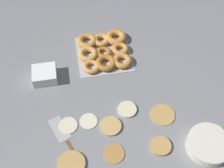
{
  "coord_description": "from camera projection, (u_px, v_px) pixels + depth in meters",
  "views": [
    {
      "loc": [
        0.14,
        0.67,
        1.14
      ],
      "look_at": [
        0.0,
        -0.11,
        0.04
      ],
      "focal_mm": 45.0,
      "sensor_mm": 36.0,
      "label": 1
    }
  ],
  "objects": [
    {
      "name": "ground_plane",
      "position": [
        117.0,
        107.0,
        1.33
      ],
      "size": [
        3.0,
        3.0,
        0.0
      ],
      "primitive_type": "plane",
      "color": "gray"
    },
    {
      "name": "pancake_0",
      "position": [
        127.0,
        109.0,
        1.31
      ],
      "size": [
        0.09,
        0.09,
        0.01
      ],
      "primitive_type": "cylinder",
      "color": "beige",
      "rests_on": "ground_plane"
    },
    {
      "name": "pancake_1",
      "position": [
        71.0,
        164.0,
        1.16
      ],
      "size": [
        0.12,
        0.12,
        0.01
      ],
      "primitive_type": "cylinder",
      "color": "tan",
      "rests_on": "ground_plane"
    },
    {
      "name": "pancake_2",
      "position": [
        161.0,
        146.0,
        1.21
      ],
      "size": [
        0.09,
        0.09,
        0.01
      ],
      "primitive_type": "cylinder",
      "color": "tan",
      "rests_on": "ground_plane"
    },
    {
      "name": "pancake_3",
      "position": [
        89.0,
        121.0,
        1.28
      ],
      "size": [
        0.08,
        0.08,
        0.01
      ],
      "primitive_type": "cylinder",
      "color": "beige",
      "rests_on": "ground_plane"
    },
    {
      "name": "pancake_4",
      "position": [
        163.0,
        114.0,
        1.3
      ],
      "size": [
        0.11,
        0.11,
        0.01
      ],
      "primitive_type": "cylinder",
      "color": "tan",
      "rests_on": "ground_plane"
    },
    {
      "name": "pancake_5",
      "position": [
        68.0,
        125.0,
        1.27
      ],
      "size": [
        0.09,
        0.09,
        0.01
      ],
      "primitive_type": "cylinder",
      "color": "beige",
      "rests_on": "ground_plane"
    },
    {
      "name": "pancake_6",
      "position": [
        114.0,
        153.0,
        1.19
      ],
      "size": [
        0.09,
        0.09,
        0.01
      ],
      "primitive_type": "cylinder",
      "color": "#B27F42",
      "rests_on": "ground_plane"
    },
    {
      "name": "pancake_7",
      "position": [
        111.0,
        126.0,
        1.26
      ],
      "size": [
        0.1,
        0.1,
        0.01
      ],
      "primitive_type": "cylinder",
      "color": "tan",
      "rests_on": "ground_plane"
    },
    {
      "name": "donut_tray",
      "position": [
        104.0,
        51.0,
        1.51
      ],
      "size": [
        0.29,
        0.29,
        0.04
      ],
      "color": "#ADAFB5",
      "rests_on": "ground_plane"
    },
    {
      "name": "batter_bowl",
      "position": [
        208.0,
        145.0,
        1.19
      ],
      "size": [
        0.19,
        0.19,
        0.05
      ],
      "color": "silver",
      "rests_on": "ground_plane"
    },
    {
      "name": "container_stack",
      "position": [
        45.0,
        75.0,
        1.4
      ],
      "size": [
        0.12,
        0.11,
        0.06
      ],
      "color": "white",
      "rests_on": "ground_plane"
    },
    {
      "name": "spatula",
      "position": [
        63.0,
        134.0,
        1.24
      ],
      "size": [
        0.14,
        0.28,
        0.01
      ],
      "rotation": [
        0.0,
        0.0,
        5.1
      ],
      "color": "brown",
      "rests_on": "ground_plane"
    }
  ]
}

